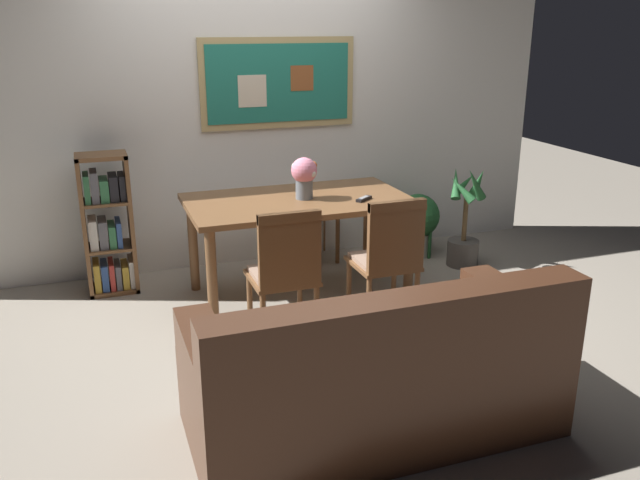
# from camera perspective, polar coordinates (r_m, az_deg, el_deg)

# --- Properties ---
(ground_plane) EXTENTS (12.00, 12.00, 0.00)m
(ground_plane) POSITION_cam_1_polar(r_m,az_deg,el_deg) (4.57, -1.15, -6.94)
(ground_plane) COLOR gray
(wall_back_with_painting) EXTENTS (5.20, 0.14, 2.60)m
(wall_back_with_painting) POSITION_cam_1_polar(r_m,az_deg,el_deg) (5.48, -5.82, 11.47)
(wall_back_with_painting) COLOR silver
(wall_back_with_painting) RESTS_ON ground_plane
(dining_table) EXTENTS (1.59, 0.91, 0.75)m
(dining_table) POSITION_cam_1_polar(r_m,az_deg,el_deg) (4.76, -1.88, 2.51)
(dining_table) COLOR brown
(dining_table) RESTS_ON ground_plane
(dining_chair_far_right) EXTENTS (0.40, 0.41, 0.91)m
(dining_chair_far_right) POSITION_cam_1_polar(r_m,az_deg,el_deg) (5.63, -0.98, 3.78)
(dining_chair_far_right) COLOR brown
(dining_chair_far_right) RESTS_ON ground_plane
(dining_chair_near_left) EXTENTS (0.40, 0.41, 0.91)m
(dining_chair_near_left) POSITION_cam_1_polar(r_m,az_deg,el_deg) (4.01, -3.01, -2.35)
(dining_chair_near_left) COLOR brown
(dining_chair_near_left) RESTS_ON ground_plane
(dining_chair_near_right) EXTENTS (0.40, 0.41, 0.91)m
(dining_chair_near_right) POSITION_cam_1_polar(r_m,az_deg,el_deg) (4.27, 5.94, -1.13)
(dining_chair_near_right) COLOR brown
(dining_chair_near_right) RESTS_ON ground_plane
(leather_couch) EXTENTS (1.80, 0.84, 0.84)m
(leather_couch) POSITION_cam_1_polar(r_m,az_deg,el_deg) (3.29, 4.88, -11.75)
(leather_couch) COLOR #472819
(leather_couch) RESTS_ON ground_plane
(bookshelf) EXTENTS (0.36, 0.28, 1.05)m
(bookshelf) POSITION_cam_1_polar(r_m,az_deg,el_deg) (5.14, -17.82, 0.87)
(bookshelf) COLOR brown
(bookshelf) RESTS_ON ground_plane
(potted_ivy) EXTENTS (0.38, 0.38, 0.54)m
(potted_ivy) POSITION_cam_1_polar(r_m,az_deg,el_deg) (5.80, 8.42, 1.60)
(potted_ivy) COLOR #B2ADA3
(potted_ivy) RESTS_ON ground_plane
(potted_palm) EXTENTS (0.34, 0.35, 0.86)m
(potted_palm) POSITION_cam_1_polar(r_m,az_deg,el_deg) (5.59, 12.36, 0.93)
(potted_palm) COLOR #4C4742
(potted_palm) RESTS_ON ground_plane
(flower_vase) EXTENTS (0.20, 0.19, 0.30)m
(flower_vase) POSITION_cam_1_polar(r_m,az_deg,el_deg) (4.70, -1.37, 5.67)
(flower_vase) COLOR slate
(flower_vase) RESTS_ON dining_table
(tv_remote) EXTENTS (0.15, 0.13, 0.02)m
(tv_remote) POSITION_cam_1_polar(r_m,az_deg,el_deg) (4.70, 3.81, 3.57)
(tv_remote) COLOR black
(tv_remote) RESTS_ON dining_table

